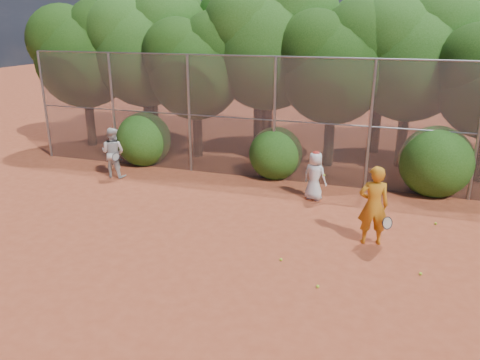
% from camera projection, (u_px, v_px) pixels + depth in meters
% --- Properties ---
extents(ground, '(80.00, 80.00, 0.00)m').
position_uv_depth(ground, '(247.00, 269.00, 10.03)').
color(ground, '#9C3E23').
rests_on(ground, ground).
extents(fence_back, '(20.05, 0.09, 4.03)m').
position_uv_depth(fence_back, '(301.00, 121.00, 14.79)').
color(fence_back, gray).
rests_on(fence_back, ground).
extents(tree_0, '(4.38, 3.81, 6.00)m').
position_uv_depth(tree_0, '(85.00, 50.00, 18.80)').
color(tree_0, black).
rests_on(tree_0, ground).
extents(tree_1, '(4.64, 4.03, 6.35)m').
position_uv_depth(tree_1, '(146.00, 44.00, 18.43)').
color(tree_1, black).
rests_on(tree_1, ground).
extents(tree_2, '(3.99, 3.47, 5.47)m').
position_uv_depth(tree_2, '(197.00, 62.00, 17.24)').
color(tree_2, black).
rests_on(tree_2, ground).
extents(tree_3, '(4.89, 4.26, 6.70)m').
position_uv_depth(tree_3, '(270.00, 39.00, 17.13)').
color(tree_3, black).
rests_on(tree_3, ground).
extents(tree_4, '(4.19, 3.64, 5.73)m').
position_uv_depth(tree_4, '(336.00, 60.00, 16.05)').
color(tree_4, black).
rests_on(tree_4, ground).
extents(tree_5, '(4.51, 3.92, 6.17)m').
position_uv_depth(tree_5, '(413.00, 52.00, 15.92)').
color(tree_5, black).
rests_on(tree_5, ground).
extents(tree_9, '(4.83, 4.20, 6.62)m').
position_uv_depth(tree_9, '(151.00, 37.00, 20.74)').
color(tree_9, black).
rests_on(tree_9, ground).
extents(tree_10, '(5.15, 4.48, 7.06)m').
position_uv_depth(tree_10, '(261.00, 31.00, 19.33)').
color(tree_10, black).
rests_on(tree_10, ground).
extents(tree_11, '(4.64, 4.03, 6.35)m').
position_uv_depth(tree_11, '(385.00, 45.00, 17.62)').
color(tree_11, black).
rests_on(tree_11, ground).
extents(bush_0, '(2.00, 2.00, 2.00)m').
position_uv_depth(bush_0, '(144.00, 137.00, 17.16)').
color(bush_0, '#1F4B12').
rests_on(bush_0, ground).
extents(bush_1, '(1.80, 1.80, 1.80)m').
position_uv_depth(bush_1, '(276.00, 151.00, 15.70)').
color(bush_1, '#1F4B12').
rests_on(bush_1, ground).
extents(bush_2, '(2.20, 2.20, 2.20)m').
position_uv_depth(bush_2, '(436.00, 158.00, 14.14)').
color(bush_2, '#1F4B12').
rests_on(bush_2, ground).
extents(player_yellow, '(0.89, 0.65, 1.93)m').
position_uv_depth(player_yellow, '(373.00, 205.00, 10.90)').
color(player_yellow, '#C77717').
rests_on(player_yellow, ground).
extents(player_teen, '(0.83, 0.67, 1.49)m').
position_uv_depth(player_teen, '(315.00, 176.00, 13.71)').
color(player_teen, silver).
rests_on(player_teen, ground).
extents(player_white, '(0.88, 0.73, 1.70)m').
position_uv_depth(player_white, '(113.00, 152.00, 15.70)').
color(player_white, silver).
rests_on(player_white, ground).
extents(ball_0, '(0.07, 0.07, 0.07)m').
position_uv_depth(ball_0, '(421.00, 274.00, 9.77)').
color(ball_0, '#B3D226').
rests_on(ball_0, ground).
extents(ball_1, '(0.07, 0.07, 0.07)m').
position_uv_depth(ball_1, '(436.00, 224.00, 12.19)').
color(ball_1, '#B3D226').
rests_on(ball_1, ground).
extents(ball_2, '(0.07, 0.07, 0.07)m').
position_uv_depth(ball_2, '(318.00, 286.00, 9.31)').
color(ball_2, '#B3D226').
rests_on(ball_2, ground).
extents(ball_4, '(0.07, 0.07, 0.07)m').
position_uv_depth(ball_4, '(281.00, 260.00, 10.35)').
color(ball_4, '#B3D226').
rests_on(ball_4, ground).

